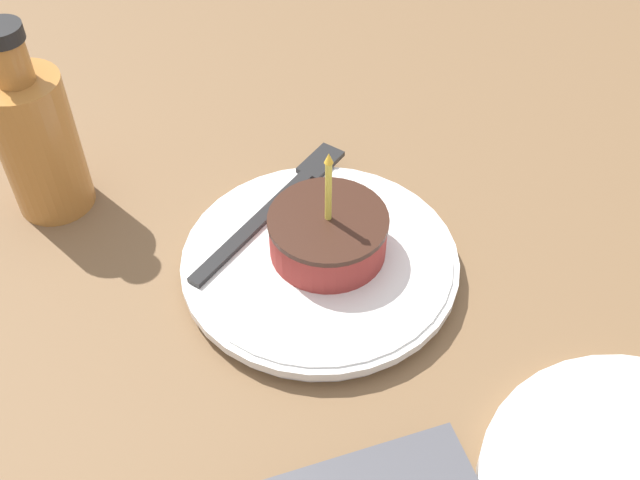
{
  "coord_description": "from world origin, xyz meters",
  "views": [
    {
      "loc": [
        -0.36,
        0.12,
        0.47
      ],
      "look_at": [
        0.03,
        -0.01,
        0.04
      ],
      "focal_mm": 42.0,
      "sensor_mm": 36.0,
      "label": 1
    }
  ],
  "objects_px": {
    "fork": "(280,201)",
    "bottle": "(37,139)",
    "plate": "(320,263)",
    "cake_slice": "(328,234)"
  },
  "relations": [
    {
      "from": "plate",
      "to": "fork",
      "type": "bearing_deg",
      "value": 11.18
    },
    {
      "from": "plate",
      "to": "fork",
      "type": "relative_size",
      "value": 1.34
    },
    {
      "from": "cake_slice",
      "to": "bottle",
      "type": "xyz_separation_m",
      "value": [
        0.15,
        0.21,
        0.03
      ]
    },
    {
      "from": "plate",
      "to": "cake_slice",
      "type": "bearing_deg",
      "value": -63.93
    },
    {
      "from": "plate",
      "to": "bottle",
      "type": "height_order",
      "value": "bottle"
    },
    {
      "from": "plate",
      "to": "fork",
      "type": "xyz_separation_m",
      "value": [
        0.07,
        0.01,
        0.01
      ]
    },
    {
      "from": "plate",
      "to": "fork",
      "type": "distance_m",
      "value": 0.07
    },
    {
      "from": "cake_slice",
      "to": "fork",
      "type": "distance_m",
      "value": 0.07
    },
    {
      "from": "fork",
      "to": "bottle",
      "type": "xyz_separation_m",
      "value": [
        0.09,
        0.19,
        0.05
      ]
    },
    {
      "from": "fork",
      "to": "plate",
      "type": "bearing_deg",
      "value": -168.82
    }
  ]
}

